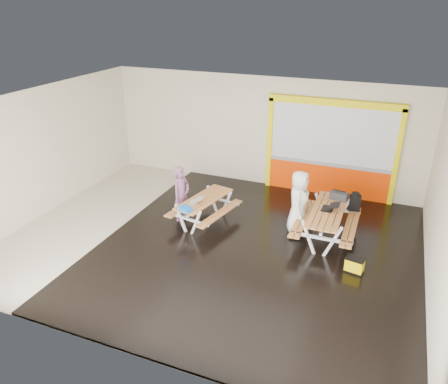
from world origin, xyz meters
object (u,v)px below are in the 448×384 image
at_px(toolbox, 339,196).
at_px(fluke_bag, 354,265).
at_px(picnic_table_right, 327,217).
at_px(backpack, 355,202).
at_px(dark_case, 297,231).
at_px(picnic_table_left, 204,204).
at_px(person_left, 181,194).
at_px(laptop_left, 196,201).
at_px(person_right, 299,202).
at_px(blue_pouch, 185,209).
at_px(laptop_right, 330,207).

distance_m(toolbox, fluke_bag, 2.19).
distance_m(picnic_table_right, backpack, 1.05).
relative_size(picnic_table_right, toolbox, 4.65).
xyz_separation_m(backpack, dark_case, (-1.26, -0.95, -0.66)).
bearing_deg(backpack, dark_case, -142.95).
bearing_deg(backpack, picnic_table_left, -161.90).
xyz_separation_m(person_left, dark_case, (3.13, 0.36, -0.67)).
xyz_separation_m(laptop_left, toolbox, (3.45, 1.35, 0.16)).
distance_m(person_right, dark_case, 0.79).
bearing_deg(backpack, toolbox, -155.46).
distance_m(picnic_table_left, toolbox, 3.53).
xyz_separation_m(person_left, blue_pouch, (0.49, -0.75, 0.01)).
bearing_deg(laptop_right, backpack, 59.41).
bearing_deg(toolbox, person_right, -145.63).
bearing_deg(person_left, laptop_left, -100.62).
xyz_separation_m(person_left, laptop_right, (3.88, 0.45, 0.13)).
bearing_deg(toolbox, person_left, -164.23).
height_order(person_right, dark_case, person_right).
xyz_separation_m(picnic_table_left, fluke_bag, (4.06, -0.89, -0.36)).
relative_size(blue_pouch, dark_case, 0.81).
xyz_separation_m(blue_pouch, toolbox, (3.49, 1.88, 0.16)).
relative_size(toolbox, backpack, 0.95).
distance_m(laptop_right, dark_case, 1.10).
xyz_separation_m(person_right, laptop_left, (-2.55, -0.73, -0.10)).
bearing_deg(person_left, laptop_right, -71.08).
height_order(laptop_left, backpack, backpack).
bearing_deg(blue_pouch, fluke_bag, -0.85).
xyz_separation_m(person_right, fluke_bag, (1.61, -1.32, -0.68)).
bearing_deg(fluke_bag, dark_case, 143.29).
bearing_deg(laptop_left, fluke_bag, -8.01).
xyz_separation_m(picnic_table_left, backpack, (3.75, 1.23, 0.21)).
relative_size(person_right, toolbox, 3.56).
height_order(laptop_left, toolbox, toolbox).
bearing_deg(laptop_right, blue_pouch, -160.48).
relative_size(laptop_left, backpack, 0.73).
bearing_deg(person_right, laptop_left, 99.20).
relative_size(person_right, laptop_right, 3.87).
relative_size(person_left, backpack, 3.25).
distance_m(laptop_left, backpack, 4.14).
bearing_deg(toolbox, laptop_left, -158.60).
xyz_separation_m(laptop_left, backpack, (3.85, 1.53, -0.01)).
bearing_deg(blue_pouch, laptop_left, 85.50).
distance_m(blue_pouch, dark_case, 2.93).
bearing_deg(fluke_bag, backpack, 98.36).
distance_m(person_left, blue_pouch, 0.90).
xyz_separation_m(laptop_left, blue_pouch, (-0.04, -0.52, 0.00)).
relative_size(picnic_table_left, toolbox, 4.47).
relative_size(picnic_table_left, fluke_bag, 4.62).
bearing_deg(fluke_bag, laptop_left, 171.99).
bearing_deg(picnic_table_left, dark_case, 6.32).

